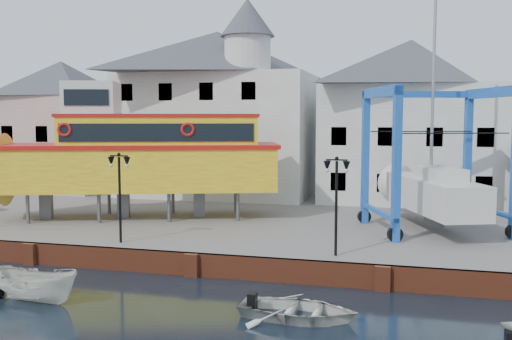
# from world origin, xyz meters

# --- Properties ---
(ground) EXTENTS (140.00, 140.00, 0.00)m
(ground) POSITION_xyz_m (0.00, 0.00, 0.00)
(ground) COLOR black
(ground) RESTS_ON ground
(hardstanding) EXTENTS (44.00, 22.00, 1.00)m
(hardstanding) POSITION_xyz_m (0.00, 11.00, 0.50)
(hardstanding) COLOR slate
(hardstanding) RESTS_ON ground
(quay_wall) EXTENTS (44.00, 0.47, 1.00)m
(quay_wall) POSITION_xyz_m (-0.00, 0.10, 0.50)
(quay_wall) COLOR brown
(quay_wall) RESTS_ON ground
(building_pink) EXTENTS (8.00, 7.00, 10.30)m
(building_pink) POSITION_xyz_m (-18.00, 18.00, 6.15)
(building_pink) COLOR tan
(building_pink) RESTS_ON hardstanding
(building_white_main) EXTENTS (14.00, 8.30, 14.00)m
(building_white_main) POSITION_xyz_m (-4.87, 18.39, 7.34)
(building_white_main) COLOR #BABBAE
(building_white_main) RESTS_ON hardstanding
(building_white_right) EXTENTS (12.00, 8.00, 11.20)m
(building_white_right) POSITION_xyz_m (9.00, 19.00, 6.60)
(building_white_right) COLOR #BABBAE
(building_white_right) RESTS_ON hardstanding
(lamp_post_left) EXTENTS (1.12, 0.32, 4.20)m
(lamp_post_left) POSITION_xyz_m (-4.00, 1.20, 4.17)
(lamp_post_left) COLOR black
(lamp_post_left) RESTS_ON hardstanding
(lamp_post_right) EXTENTS (1.12, 0.32, 4.20)m
(lamp_post_right) POSITION_xyz_m (6.00, 1.20, 4.17)
(lamp_post_right) COLOR black
(lamp_post_right) RESTS_ON hardstanding
(tour_boat) EXTENTS (18.37, 9.87, 7.82)m
(tour_boat) POSITION_xyz_m (-7.01, 7.30, 4.69)
(tour_boat) COLOR #59595E
(tour_boat) RESTS_ON hardstanding
(travel_lift) EXTENTS (7.97, 9.56, 14.10)m
(travel_lift) POSITION_xyz_m (9.93, 8.65, 3.35)
(travel_lift) COLOR #1C42A6
(travel_lift) RESTS_ON hardstanding
(motorboat_a) EXTENTS (3.88, 1.78, 1.45)m
(motorboat_a) POSITION_xyz_m (-4.42, -4.62, 0.00)
(motorboat_a) COLOR silver
(motorboat_a) RESTS_ON ground
(motorboat_b) EXTENTS (4.21, 3.10, 0.84)m
(motorboat_b) POSITION_xyz_m (5.35, -3.94, 0.00)
(motorboat_b) COLOR silver
(motorboat_b) RESTS_ON ground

